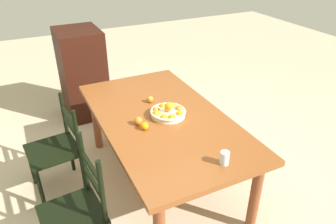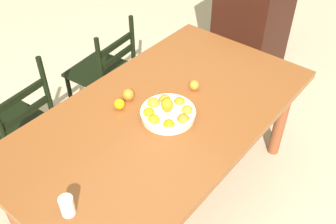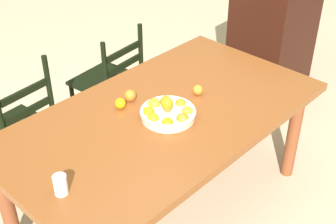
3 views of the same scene
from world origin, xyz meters
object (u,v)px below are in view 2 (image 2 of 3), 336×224
at_px(chair_near_window, 105,73).
at_px(orange_loose_0, 119,104).
at_px(dining_table, 163,123).
at_px(cabinet, 253,17).
at_px(chair_by_cabinet, 19,128).
at_px(orange_loose_1, 194,85).
at_px(drinking_glass, 67,206).
at_px(fruit_bowl, 168,112).
at_px(orange_loose_2, 128,94).

distance_m(chair_near_window, orange_loose_0, 0.93).
relative_size(dining_table, orange_loose_0, 29.69).
xyz_separation_m(cabinet, orange_loose_0, (-1.90, -0.13, 0.21)).
distance_m(dining_table, chair_near_window, 1.02).
distance_m(chair_by_cabinet, orange_loose_1, 1.26).
bearing_deg(cabinet, dining_table, -169.53).
relative_size(chair_by_cabinet, orange_loose_1, 14.86).
height_order(orange_loose_1, drinking_glass, drinking_glass).
xyz_separation_m(chair_near_window, orange_loose_1, (-0.05, -0.94, 0.35)).
xyz_separation_m(cabinet, fruit_bowl, (-1.78, -0.40, 0.22)).
xyz_separation_m(dining_table, fruit_bowl, (-0.02, -0.05, 0.13)).
relative_size(chair_by_cabinet, orange_loose_2, 13.19).
distance_m(cabinet, fruit_bowl, 1.84).
bearing_deg(orange_loose_1, fruit_bowl, -172.87).
distance_m(orange_loose_0, drinking_glass, 0.76).
relative_size(fruit_bowl, orange_loose_1, 5.05).
height_order(chair_near_window, chair_by_cabinet, chair_by_cabinet).
distance_m(cabinet, orange_loose_1, 1.52).
relative_size(chair_by_cabinet, orange_loose_0, 14.52).
xyz_separation_m(chair_near_window, cabinet, (1.41, -0.57, 0.14)).
relative_size(orange_loose_1, orange_loose_2, 0.89).
distance_m(chair_near_window, fruit_bowl, 1.10).
height_order(chair_near_window, orange_loose_0, chair_near_window).
xyz_separation_m(cabinet, orange_loose_2, (-1.81, -0.11, 0.21)).
relative_size(dining_table, fruit_bowl, 6.02).
relative_size(chair_by_cabinet, fruit_bowl, 2.94).
relative_size(dining_table, orange_loose_2, 26.98).
bearing_deg(chair_by_cabinet, dining_table, 111.96).
bearing_deg(fruit_bowl, orange_loose_0, 113.57).
height_order(fruit_bowl, orange_loose_2, fruit_bowl).
height_order(chair_by_cabinet, orange_loose_1, chair_by_cabinet).
relative_size(orange_loose_0, orange_loose_1, 1.02).
relative_size(dining_table, chair_near_window, 2.16).
height_order(cabinet, drinking_glass, cabinet).
bearing_deg(orange_loose_0, dining_table, -58.48).
bearing_deg(dining_table, drinking_glass, -171.58).
bearing_deg(chair_near_window, dining_table, 62.74).
height_order(orange_loose_2, drinking_glass, drinking_glass).
bearing_deg(chair_near_window, chair_by_cabinet, -5.25).
bearing_deg(cabinet, orange_loose_1, -166.83).
height_order(chair_by_cabinet, cabinet, cabinet).
bearing_deg(dining_table, chair_near_window, 68.89).
xyz_separation_m(chair_by_cabinet, cabinet, (2.24, -0.56, 0.15)).
distance_m(chair_near_window, orange_loose_1, 1.00).
relative_size(orange_loose_2, drinking_glass, 0.71).
height_order(fruit_bowl, orange_loose_0, fruit_bowl).
xyz_separation_m(dining_table, orange_loose_0, (-0.14, 0.22, 0.12)).
xyz_separation_m(cabinet, orange_loose_1, (-1.47, -0.36, 0.21)).
height_order(fruit_bowl, drinking_glass, fruit_bowl).
xyz_separation_m(dining_table, orange_loose_2, (-0.04, 0.24, 0.13)).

